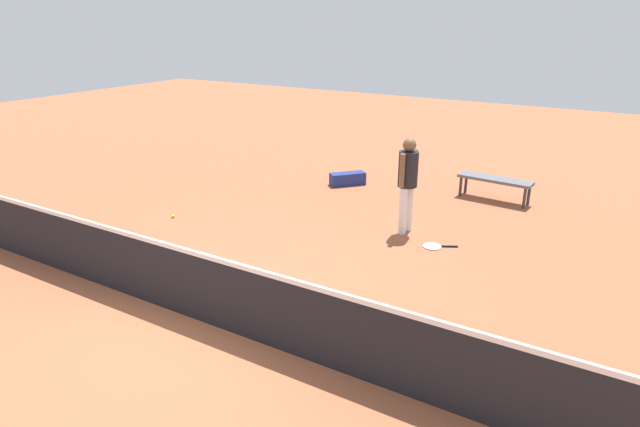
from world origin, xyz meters
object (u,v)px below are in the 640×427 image
(courtside_bench, at_px, (495,181))
(tennis_ball_near_player, at_px, (84,243))
(player_near_side, at_px, (408,178))
(tennis_racket_near_player, at_px, (434,246))
(tennis_ball_by_net, at_px, (173,216))
(tennis_ball_midcourt, at_px, (445,368))
(equipment_bag, at_px, (349,179))

(courtside_bench, bearing_deg, tennis_ball_near_player, 48.14)
(player_near_side, relative_size, courtside_bench, 1.11)
(tennis_racket_near_player, height_order, tennis_ball_by_net, tennis_ball_by_net)
(tennis_ball_by_net, distance_m, courtside_bench, 6.54)
(tennis_ball_midcourt, distance_m, equipment_bag, 6.91)
(player_near_side, bearing_deg, tennis_ball_near_player, 37.15)
(player_near_side, distance_m, tennis_ball_midcourt, 4.14)
(tennis_ball_midcourt, distance_m, courtside_bench, 6.22)
(player_near_side, distance_m, tennis_racket_near_player, 1.27)
(tennis_ball_near_player, relative_size, equipment_bag, 0.08)
(player_near_side, bearing_deg, equipment_bag, -42.38)
(tennis_racket_near_player, height_order, equipment_bag, equipment_bag)
(tennis_racket_near_player, bearing_deg, tennis_ball_midcourt, 111.83)
(equipment_bag, bearing_deg, tennis_ball_near_player, 67.51)
(tennis_racket_near_player, relative_size, courtside_bench, 0.39)
(tennis_racket_near_player, xyz_separation_m, courtside_bench, (-0.22, -2.98, 0.40))
(tennis_racket_near_player, height_order, tennis_ball_near_player, tennis_ball_near_player)
(tennis_ball_by_net, bearing_deg, courtside_bench, -139.71)
(tennis_ball_near_player, height_order, equipment_bag, equipment_bag)
(tennis_ball_near_player, height_order, courtside_bench, courtside_bench)
(player_near_side, xyz_separation_m, tennis_ball_by_net, (4.07, 1.63, -0.98))
(player_near_side, bearing_deg, tennis_ball_by_net, 21.78)
(courtside_bench, distance_m, equipment_bag, 3.17)
(courtside_bench, bearing_deg, tennis_ball_by_net, 40.29)
(tennis_ball_by_net, distance_m, equipment_bag, 4.09)
(tennis_ball_near_player, relative_size, tennis_ball_midcourt, 1.00)
(tennis_ball_by_net, height_order, equipment_bag, equipment_bag)
(tennis_racket_near_player, relative_size, tennis_ball_near_player, 8.98)
(tennis_racket_near_player, xyz_separation_m, tennis_ball_near_player, (5.10, 2.96, 0.02))
(tennis_racket_near_player, distance_m, tennis_ball_by_net, 4.92)
(tennis_ball_by_net, relative_size, equipment_bag, 0.08)
(tennis_racket_near_player, bearing_deg, equipment_bag, -39.67)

